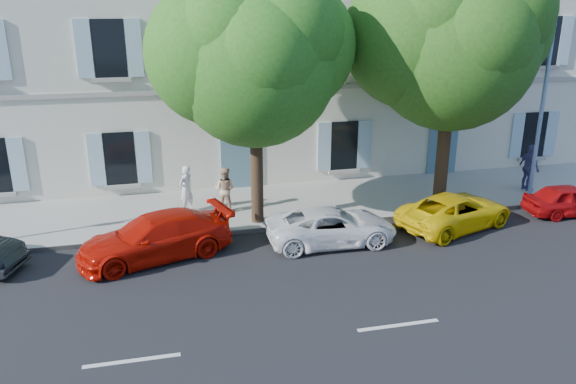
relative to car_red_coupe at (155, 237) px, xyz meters
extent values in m
plane|color=black|center=(5.44, -1.04, -0.65)|extent=(90.00, 90.00, 0.00)
cube|color=#A09E96|center=(5.44, 3.41, -0.58)|extent=(36.00, 4.50, 0.15)
cube|color=#9E998E|center=(5.44, 1.24, -0.57)|extent=(36.00, 0.16, 0.16)
cube|color=beige|center=(5.44, 9.16, 5.35)|extent=(28.00, 7.00, 12.00)
imported|color=red|center=(0.00, 0.00, 0.00)|extent=(4.82, 3.05, 1.30)
imported|color=white|center=(5.32, -0.17, -0.09)|extent=(4.06, 1.91, 1.12)
imported|color=yellow|center=(9.71, 0.14, -0.07)|extent=(4.55, 3.21, 1.15)
imported|color=#A50A0B|center=(14.26, 0.32, -0.10)|extent=(3.28, 1.46, 1.10)
cylinder|color=#3A2819|center=(3.35, 1.83, 1.13)|extent=(0.41, 0.41, 3.26)
ellipsoid|color=#337C1F|center=(3.35, 1.83, 4.71)|extent=(5.21, 5.21, 5.73)
cylinder|color=#3A2819|center=(10.07, 1.97, 1.24)|extent=(0.46, 0.46, 3.47)
ellipsoid|color=#306A1B|center=(10.07, 1.97, 5.09)|extent=(5.64, 5.64, 6.21)
cylinder|color=#7293BF|center=(13.85, 1.98, 3.17)|extent=(0.15, 0.15, 7.35)
imported|color=silver|center=(1.11, 3.32, 0.33)|extent=(0.71, 0.71, 1.66)
imported|color=tan|center=(2.42, 3.10, 0.28)|extent=(0.95, 0.89, 1.57)
imported|color=#4D4987|center=(14.22, 2.70, 0.41)|extent=(0.47, 1.08, 1.82)
camera|label=1|loc=(0.35, -15.53, 6.48)|focal=35.00mm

